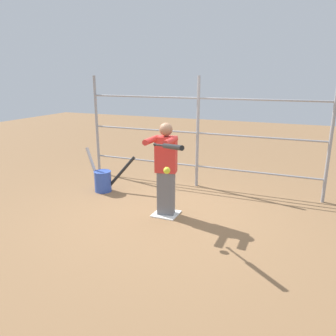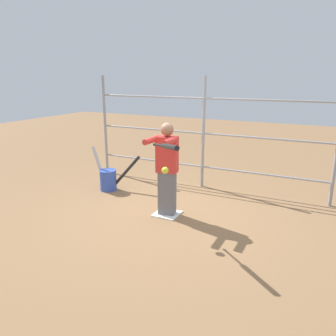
# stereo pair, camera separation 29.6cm
# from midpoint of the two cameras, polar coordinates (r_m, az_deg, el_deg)

# --- Properties ---
(ground_plane) EXTENTS (24.00, 24.00, 0.00)m
(ground_plane) POSITION_cam_midpoint_polar(r_m,az_deg,el_deg) (5.45, -1.90, -8.08)
(ground_plane) COLOR olive
(home_plate) EXTENTS (0.40, 0.40, 0.02)m
(home_plate) POSITION_cam_midpoint_polar(r_m,az_deg,el_deg) (5.45, -1.91, -7.99)
(home_plate) COLOR white
(home_plate) RESTS_ON ground
(fence_backstop) EXTENTS (4.85, 0.06, 2.21)m
(fence_backstop) POSITION_cam_midpoint_polar(r_m,az_deg,el_deg) (6.57, 3.89, 6.10)
(fence_backstop) COLOR #939399
(fence_backstop) RESTS_ON ground
(batter) EXTENTS (0.38, 0.56, 1.51)m
(batter) POSITION_cam_midpoint_polar(r_m,az_deg,el_deg) (5.16, -2.06, 0.19)
(batter) COLOR slate
(batter) RESTS_ON ground
(baseball_bat_swinging) EXTENTS (0.70, 0.68, 0.18)m
(baseball_bat_swinging) POSITION_cam_midpoint_polar(r_m,az_deg,el_deg) (4.20, -1.63, 3.75)
(baseball_bat_swinging) COLOR black
(softball_in_flight) EXTENTS (0.10, 0.10, 0.10)m
(softball_in_flight) POSITION_cam_midpoint_polar(r_m,az_deg,el_deg) (4.50, -2.09, -0.45)
(softball_in_flight) COLOR yellow
(bat_bucket) EXTENTS (1.00, 0.47, 0.85)m
(bat_bucket) POSITION_cam_midpoint_polar(r_m,az_deg,el_deg) (6.59, -12.46, -2.04)
(bat_bucket) COLOR #3351B2
(bat_bucket) RESTS_ON ground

